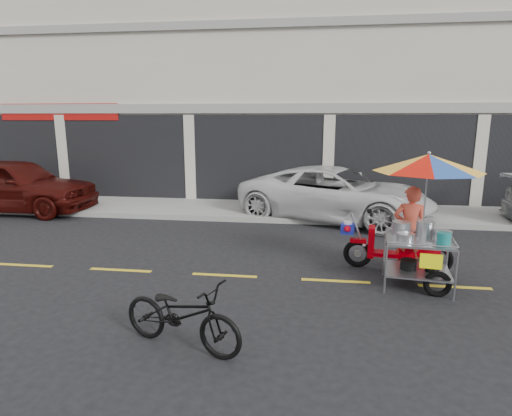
# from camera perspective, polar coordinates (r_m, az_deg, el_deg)

# --- Properties ---
(ground) EXTENTS (90.00, 90.00, 0.00)m
(ground) POSITION_cam_1_polar(r_m,az_deg,el_deg) (7.78, 10.55, -9.56)
(ground) COLOR black
(sidewalk) EXTENTS (45.00, 3.00, 0.15)m
(sidewalk) POSITION_cam_1_polar(r_m,az_deg,el_deg) (13.03, 9.51, -0.34)
(sidewalk) COLOR gray
(sidewalk) RESTS_ON ground
(shophouse_block) EXTENTS (36.00, 8.11, 10.40)m
(shophouse_block) POSITION_cam_1_polar(r_m,az_deg,el_deg) (18.16, 18.82, 15.87)
(shophouse_block) COLOR beige
(shophouse_block) RESTS_ON ground
(centerline) EXTENTS (42.00, 0.10, 0.01)m
(centerline) POSITION_cam_1_polar(r_m,az_deg,el_deg) (7.78, 10.55, -9.53)
(centerline) COLOR gold
(centerline) RESTS_ON ground
(maroon_sedan) EXTENTS (4.87, 1.99, 1.66)m
(maroon_sedan) POSITION_cam_1_polar(r_m,az_deg,el_deg) (14.79, -29.62, 2.67)
(maroon_sedan) COLOR #370907
(maroon_sedan) RESTS_ON ground
(white_pickup) EXTENTS (5.84, 4.16, 1.48)m
(white_pickup) POSITION_cam_1_polar(r_m,az_deg,el_deg) (12.13, 10.57, 1.89)
(white_pickup) COLOR silver
(white_pickup) RESTS_ON ground
(near_bicycle) EXTENTS (1.80, 1.10, 0.89)m
(near_bicycle) POSITION_cam_1_polar(r_m,az_deg,el_deg) (5.52, -9.88, -13.80)
(near_bicycle) COLOR black
(near_bicycle) RESTS_ON ground
(food_vendor_rig) EXTENTS (2.29, 2.03, 2.31)m
(food_vendor_rig) POSITION_cam_1_polar(r_m,az_deg,el_deg) (7.81, 20.87, 1.01)
(food_vendor_rig) COLOR black
(food_vendor_rig) RESTS_ON ground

